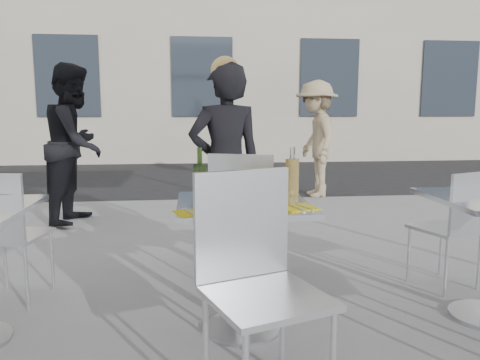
{
  "coord_description": "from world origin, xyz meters",
  "views": [
    {
      "loc": [
        -0.28,
        -2.52,
        1.25
      ],
      "look_at": [
        0.0,
        0.15,
        0.85
      ],
      "focal_mm": 35.0,
      "sensor_mm": 36.0,
      "label": 1
    }
  ],
  "objects": [
    {
      "name": "wine_bottle",
      "position": [
        -0.23,
        0.1,
        0.86
      ],
      "size": [
        0.08,
        0.08,
        0.29
      ],
      "color": "#35541F",
      "rests_on": "main_table"
    },
    {
      "name": "chair_far",
      "position": [
        0.08,
        0.62,
        0.57
      ],
      "size": [
        0.56,
        0.57,
        0.97
      ],
      "rotation": [
        0.0,
        0.0,
        2.82
      ],
      "color": "silver",
      "rests_on": "ground"
    },
    {
      "name": "woman_diner",
      "position": [
        -0.01,
        1.13,
        0.81
      ],
      "size": [
        0.64,
        0.48,
        1.61
      ],
      "primitive_type": "imported",
      "rotation": [
        0.0,
        0.0,
        3.31
      ],
      "color": "black",
      "rests_on": "ground"
    },
    {
      "name": "pizza_far",
      "position": [
        0.14,
        0.22,
        0.77
      ],
      "size": [
        0.32,
        0.32,
        0.03
      ],
      "color": "white",
      "rests_on": "main_table"
    },
    {
      "name": "pedestrian_b",
      "position": [
        1.52,
        4.1,
        0.84
      ],
      "size": [
        0.63,
        1.08,
        1.67
      ],
      "primitive_type": "imported",
      "rotation": [
        0.0,
        0.0,
        4.71
      ],
      "color": "tan",
      "rests_on": "ground"
    },
    {
      "name": "wineglass_white_a",
      "position": [
        -0.05,
        -0.0,
        0.86
      ],
      "size": [
        0.07,
        0.07,
        0.16
      ],
      "color": "white",
      "rests_on": "main_table"
    },
    {
      "name": "side_chair_rfar",
      "position": [
        1.53,
        0.45,
        0.5
      ],
      "size": [
        0.49,
        0.5,
        0.84
      ],
      "rotation": [
        0.0,
        0.0,
        3.49
      ],
      "color": "silver",
      "rests_on": "ground"
    },
    {
      "name": "napkin_left",
      "position": [
        -0.27,
        -0.26,
        0.75
      ],
      "size": [
        0.23,
        0.23,
        0.01
      ],
      "rotation": [
        0.0,
        0.0,
        0.34
      ],
      "color": "#CFC912",
      "rests_on": "main_table"
    },
    {
      "name": "pedestrian_a",
      "position": [
        -1.56,
        2.84,
        0.88
      ],
      "size": [
        0.79,
        0.95,
        1.76
      ],
      "primitive_type": "imported",
      "rotation": [
        0.0,
        0.0,
        1.41
      ],
      "color": "black",
      "rests_on": "ground"
    },
    {
      "name": "napkin_right",
      "position": [
        0.27,
        -0.19,
        0.75
      ],
      "size": [
        0.23,
        0.23,
        0.01
      ],
      "rotation": [
        0.0,
        0.0,
        0.31
      ],
      "color": "#CFC912",
      "rests_on": "main_table"
    },
    {
      "name": "side_chair_lfar",
      "position": [
        -1.47,
        0.5,
        0.52
      ],
      "size": [
        0.46,
        0.47,
        0.88
      ],
      "rotation": [
        0.0,
        0.0,
        2.97
      ],
      "color": "silver",
      "rests_on": "ground"
    },
    {
      "name": "wineglass_white_b",
      "position": [
        -0.07,
        0.12,
        0.86
      ],
      "size": [
        0.07,
        0.07,
        0.16
      ],
      "color": "white",
      "rests_on": "main_table"
    },
    {
      "name": "wineglass_red_a",
      "position": [
        0.12,
        -0.02,
        0.86
      ],
      "size": [
        0.07,
        0.07,
        0.16
      ],
      "color": "white",
      "rests_on": "main_table"
    },
    {
      "name": "salad_plate",
      "position": [
        -0.04,
        0.07,
        0.79
      ],
      "size": [
        0.22,
        0.22,
        0.09
      ],
      "color": "white",
      "rests_on": "main_table"
    },
    {
      "name": "wineglass_red_b",
      "position": [
        0.09,
        0.12,
        0.86
      ],
      "size": [
        0.07,
        0.07,
        0.16
      ],
      "color": "white",
      "rests_on": "main_table"
    },
    {
      "name": "pizza_near",
      "position": [
        0.02,
        -0.13,
        0.76
      ],
      "size": [
        0.32,
        0.32,
        0.02
      ],
      "color": "#DCA856",
      "rests_on": "main_table"
    },
    {
      "name": "main_table",
      "position": [
        0.0,
        0.0,
        0.54
      ],
      "size": [
        0.72,
        0.72,
        0.75
      ],
      "color": "#B7BABF",
      "rests_on": "ground"
    },
    {
      "name": "carafe",
      "position": [
        0.31,
        0.16,
        0.87
      ],
      "size": [
        0.08,
        0.08,
        0.29
      ],
      "color": "tan",
      "rests_on": "main_table"
    },
    {
      "name": "chair_near",
      "position": [
        -0.02,
        -0.63,
        0.59
      ],
      "size": [
        0.58,
        0.59,
        1.0
      ],
      "rotation": [
        0.0,
        0.0,
        0.35
      ],
      "color": "silver",
      "rests_on": "ground"
    },
    {
      "name": "ground",
      "position": [
        0.0,
        0.0,
        0.0
      ],
      "size": [
        80.0,
        80.0,
        0.0
      ],
      "primitive_type": "plane",
      "color": "slate"
    },
    {
      "name": "sugar_shaker",
      "position": [
        0.2,
        0.05,
        0.8
      ],
      "size": [
        0.06,
        0.06,
        0.11
      ],
      "color": "white",
      "rests_on": "main_table"
    },
    {
      "name": "street_asphalt",
      "position": [
        0.0,
        6.5,
        0.0
      ],
      "size": [
        24.0,
        5.0,
        0.0
      ],
      "primitive_type": "cube",
      "color": "black",
      "rests_on": "ground"
    }
  ]
}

